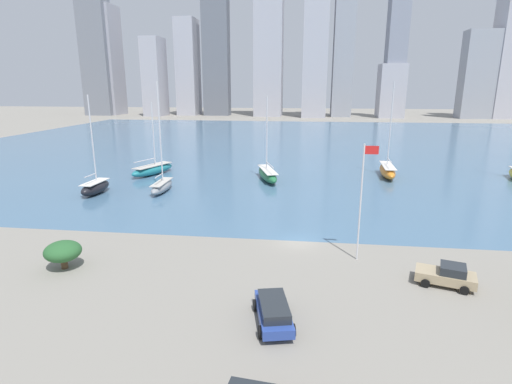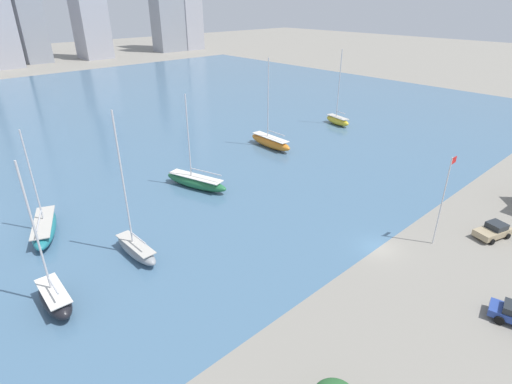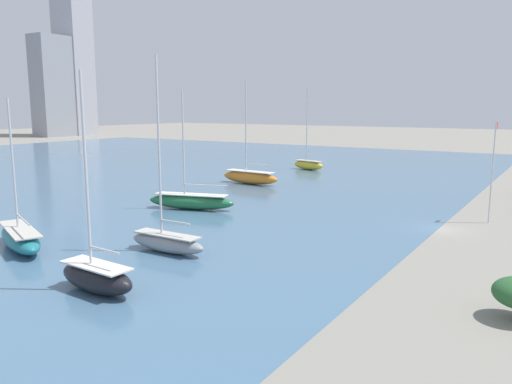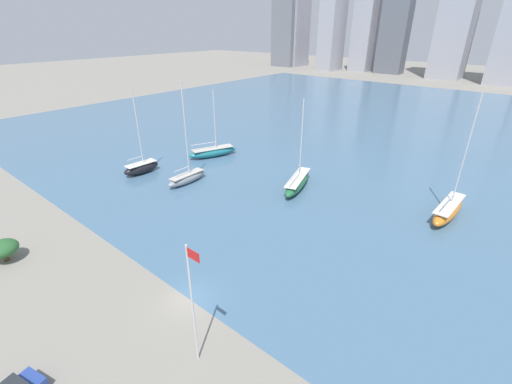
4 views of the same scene
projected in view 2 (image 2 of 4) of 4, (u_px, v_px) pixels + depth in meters
ground_plane at (378, 248)px, 43.59m from camera, size 500.00×500.00×0.00m
harbor_water at (104, 119)px, 89.66m from camera, size 180.00×140.00×0.00m
flag_pole at (443, 198)px, 42.00m from camera, size 1.24×0.14×10.24m
sailboat_orange at (270, 142)px, 72.34m from camera, size 2.68×10.05×15.60m
sailboat_gray at (136, 248)px, 41.92m from camera, size 1.95×7.31×15.54m
sailboat_green at (196, 181)px, 56.99m from camera, size 5.13×10.51×13.33m
sailboat_yellow at (338, 120)px, 85.34m from camera, size 3.32×6.93×15.34m
sailboat_teal at (44, 227)px, 45.71m from camera, size 5.85×9.75×12.30m
sailboat_black at (55, 297)px, 34.90m from camera, size 2.44×6.33×13.74m
parked_pickup_tan at (493, 231)px, 45.26m from camera, size 4.69×3.22×1.70m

